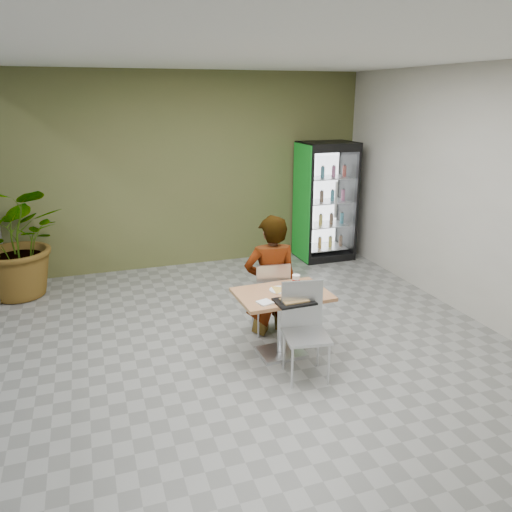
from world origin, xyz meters
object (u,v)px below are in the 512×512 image
object	(u,v)px
chair_near	(304,322)
cafeteria_tray	(294,302)
seated_woman	(271,287)
soda_cup	(296,282)
potted_plant	(19,241)
beverage_fridge	(325,201)
dining_table	(282,311)
chair_far	(271,292)

from	to	relation	value
chair_near	cafeteria_tray	xyz separation A→B (m)	(-0.05, 0.14, 0.18)
seated_woman	cafeteria_tray	xyz separation A→B (m)	(-0.06, -0.86, 0.17)
soda_cup	potted_plant	distance (m)	4.17
chair_near	seated_woman	bearing A→B (deg)	98.57
chair_near	seated_woman	world-z (taller)	seated_woman
cafeteria_tray	beverage_fridge	world-z (taller)	beverage_fridge
seated_woman	potted_plant	bearing A→B (deg)	-30.46
seated_woman	potted_plant	size ratio (longest dim) A/B	1.08
chair_near	dining_table	bearing A→B (deg)	108.55
soda_cup	cafeteria_tray	size ratio (longest dim) A/B	0.40
chair_far	soda_cup	xyz separation A→B (m)	(0.12, -0.45, 0.28)
beverage_fridge	potted_plant	xyz separation A→B (m)	(-4.95, -0.24, -0.20)
seated_woman	soda_cup	xyz separation A→B (m)	(0.11, -0.50, 0.23)
chair_far	beverage_fridge	xyz separation A→B (m)	(1.97, 2.57, 0.48)
chair_far	beverage_fridge	bearing A→B (deg)	-120.68
dining_table	chair_far	distance (m)	0.53
dining_table	soda_cup	xyz separation A→B (m)	(0.19, 0.07, 0.29)
chair_far	seated_woman	size ratio (longest dim) A/B	0.52
cafeteria_tray	beverage_fridge	distance (m)	3.95
dining_table	chair_far	world-z (taller)	chair_far
dining_table	beverage_fridge	bearing A→B (deg)	56.52
beverage_fridge	chair_near	bearing A→B (deg)	-119.67
chair_near	soda_cup	distance (m)	0.57
chair_far	soda_cup	bearing A→B (deg)	112.30
soda_cup	cafeteria_tray	xyz separation A→B (m)	(-0.17, -0.37, -0.07)
soda_cup	beverage_fridge	size ratio (longest dim) A/B	0.08
chair_near	soda_cup	bearing A→B (deg)	85.57
dining_table	soda_cup	world-z (taller)	soda_cup
chair_near	seated_woman	size ratio (longest dim) A/B	0.56
chair_far	seated_woman	distance (m)	0.07
chair_far	soda_cup	distance (m)	0.55
soda_cup	potted_plant	xyz separation A→B (m)	(-3.10, 2.78, 0.00)
dining_table	potted_plant	world-z (taller)	potted_plant
chair_near	potted_plant	size ratio (longest dim) A/B	0.60
chair_near	cafeteria_tray	bearing A→B (deg)	120.80
chair_near	beverage_fridge	bearing A→B (deg)	69.78
chair_far	potted_plant	size ratio (longest dim) A/B	0.56
seated_woman	potted_plant	xyz separation A→B (m)	(-2.99, 2.28, 0.24)
potted_plant	dining_table	bearing A→B (deg)	-44.39
chair_far	beverage_fridge	size ratio (longest dim) A/B	0.45
chair_near	potted_plant	xyz separation A→B (m)	(-2.98, 3.28, 0.25)
dining_table	chair_far	bearing A→B (deg)	82.51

